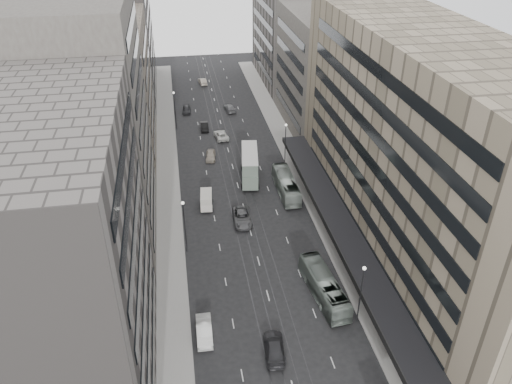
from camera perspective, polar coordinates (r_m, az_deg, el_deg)
ground at (r=64.09m, az=1.55°, el=-12.35°), size 220.00×220.00×0.00m
sidewalk_right at (r=96.32m, az=4.31°, el=3.96°), size 4.00×125.00×0.15m
sidewalk_left at (r=93.94m, az=-10.09°, el=2.78°), size 4.00×125.00×0.15m
department_store at (r=68.28m, az=18.40°, el=4.23°), size 19.20×60.00×30.00m
building_right_mid at (r=107.13m, az=7.81°, el=13.55°), size 15.00×28.00×24.00m
building_right_far at (r=134.51m, az=4.09°, el=18.29°), size 15.00×32.00×28.00m
building_left_a at (r=48.97m, az=-22.00°, el=-8.09°), size 15.00×28.00×30.00m
building_left_b at (r=70.93m, az=-18.81°, el=7.03°), size 15.00×26.00×34.00m
building_left_c at (r=97.47m, az=-16.54°, el=11.06°), size 15.00×28.00×25.00m
building_left_d at (r=128.55m, az=-15.44°, el=16.69°), size 15.00×38.00×28.00m
lamp_right_near at (r=59.35m, az=11.97°, el=-10.66°), size 0.44×0.44×8.32m
lamp_right_far at (r=91.38m, az=3.39°, el=6.00°), size 0.44×0.44×8.32m
lamp_left_near at (r=69.40m, az=-8.20°, el=-3.27°), size 0.44×0.44×8.32m
lamp_left_far at (r=107.69m, az=-9.28°, el=9.68°), size 0.44×0.44×8.32m
bus_near at (r=64.23m, az=7.77°, el=-10.65°), size 3.90×11.63×3.18m
bus_far at (r=84.16m, az=3.46°, el=0.84°), size 2.75×11.50×3.20m
double_decker at (r=87.49m, az=-0.72°, el=3.12°), size 4.09×10.01×5.32m
panel_van at (r=80.71m, az=-5.70°, el=-0.88°), size 2.30×4.22×2.57m
sedan_1 at (r=59.76m, az=-5.94°, el=-15.49°), size 1.88×5.11×1.67m
sedan_2 at (r=77.16m, az=-1.59°, el=-2.92°), size 2.92×5.98×1.64m
sedan_3 at (r=57.91m, az=2.12°, el=-17.33°), size 2.86×5.71×1.59m
sedan_4 at (r=95.71m, az=-5.20°, el=4.19°), size 2.35×4.65×1.52m
sedan_5 at (r=108.13m, az=-5.92°, el=7.46°), size 1.67×4.53×1.48m
sedan_6 at (r=103.93m, az=-4.02°, el=6.52°), size 3.06×5.54×1.47m
sedan_7 at (r=117.46m, az=-3.02°, el=9.57°), size 2.63×5.23×1.46m
sedan_8 at (r=117.44m, az=-7.94°, el=9.32°), size 2.09×4.56×1.52m
sedan_9 at (r=135.47m, az=-6.12°, el=12.46°), size 2.18×4.79×1.52m
pedestrian at (r=59.98m, az=16.14°, el=-16.47°), size 0.74×0.72×1.72m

